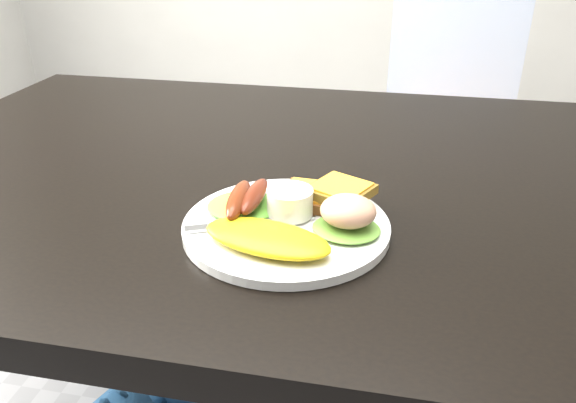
{
  "coord_description": "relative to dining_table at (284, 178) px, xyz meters",
  "views": [
    {
      "loc": [
        0.15,
        -0.71,
        1.06
      ],
      "look_at": [
        0.04,
        -0.17,
        0.78
      ],
      "focal_mm": 35.0,
      "sensor_mm": 36.0,
      "label": 1
    }
  ],
  "objects": [
    {
      "name": "fork",
      "position": [
        0.0,
        -0.19,
        0.03
      ],
      "size": [
        0.14,
        0.07,
        0.0
      ],
      "primitive_type": "cube",
      "rotation": [
        0.0,
        0.0,
        0.43
      ],
      "color": "#ADAFB7",
      "rests_on": "plate"
    },
    {
      "name": "dining_chair",
      "position": [
        0.32,
        0.99,
        -0.28
      ],
      "size": [
        0.44,
        0.44,
        0.05
      ],
      "primitive_type": "cube",
      "rotation": [
        0.0,
        0.0,
        -0.07
      ],
      "color": "#A06C4D",
      "rests_on": "ground"
    },
    {
      "name": "sausage_b",
      "position": [
        0.0,
        -0.16,
        0.05
      ],
      "size": [
        0.02,
        0.09,
        0.02
      ],
      "primitive_type": "ellipsoid",
      "rotation": [
        0.0,
        0.0,
        -0.03
      ],
      "color": "maroon",
      "rests_on": "lettuce_left"
    },
    {
      "name": "potato_salad",
      "position": [
        0.11,
        -0.19,
        0.06
      ],
      "size": [
        0.06,
        0.06,
        0.03
      ],
      "primitive_type": "ellipsoid",
      "rotation": [
        0.0,
        0.0,
        0.01
      ],
      "color": "beige",
      "rests_on": "lettuce_right"
    },
    {
      "name": "dining_table",
      "position": [
        0.0,
        0.0,
        0.0
      ],
      "size": [
        1.2,
        0.8,
        0.04
      ],
      "primitive_type": "cube",
      "color": "black",
      "rests_on": "ground"
    },
    {
      "name": "plate",
      "position": [
        0.04,
        -0.18,
        0.03
      ],
      "size": [
        0.23,
        0.23,
        0.01
      ],
      "primitive_type": "cylinder",
      "color": "white",
      "rests_on": "dining_table"
    },
    {
      "name": "omelette",
      "position": [
        0.03,
        -0.23,
        0.04
      ],
      "size": [
        0.15,
        0.09,
        0.02
      ],
      "primitive_type": "ellipsoid",
      "rotation": [
        0.0,
        0.0,
        -0.23
      ],
      "color": "yellow",
      "rests_on": "plate"
    },
    {
      "name": "toast_b",
      "position": [
        0.09,
        -0.13,
        0.05
      ],
      "size": [
        0.09,
        0.09,
        0.01
      ],
      "primitive_type": "cube",
      "rotation": [
        0.0,
        0.0,
        -0.46
      ],
      "color": "olive",
      "rests_on": "toast_a"
    },
    {
      "name": "toast_a",
      "position": [
        0.06,
        -0.13,
        0.04
      ],
      "size": [
        0.07,
        0.07,
        0.01
      ],
      "primitive_type": "cube",
      "rotation": [
        0.0,
        0.0,
        -0.07
      ],
      "color": "brown",
      "rests_on": "plate"
    },
    {
      "name": "ramekin",
      "position": [
        0.04,
        -0.17,
        0.05
      ],
      "size": [
        0.06,
        0.06,
        0.03
      ],
      "primitive_type": "cylinder",
      "rotation": [
        0.0,
        0.0,
        0.23
      ],
      "color": "white",
      "rests_on": "plate"
    },
    {
      "name": "person",
      "position": [
        -0.17,
        0.49,
        -0.04
      ],
      "size": [
        0.57,
        0.46,
        1.38
      ],
      "primitive_type": "imported",
      "rotation": [
        0.0,
        0.0,
        2.84
      ],
      "color": "navy",
      "rests_on": "ground"
    },
    {
      "name": "lettuce_right",
      "position": [
        0.11,
        -0.19,
        0.04
      ],
      "size": [
        0.08,
        0.07,
        0.01
      ],
      "primitive_type": "ellipsoid",
      "rotation": [
        0.0,
        0.0,
        -0.07
      ],
      "color": "olive",
      "rests_on": "plate"
    },
    {
      "name": "lettuce_left",
      "position": [
        -0.01,
        -0.16,
        0.04
      ],
      "size": [
        0.1,
        0.09,
        0.01
      ],
      "primitive_type": "ellipsoid",
      "rotation": [
        0.0,
        0.0,
        0.19
      ],
      "color": "#4C971C",
      "rests_on": "plate"
    },
    {
      "name": "sausage_a",
      "position": [
        -0.01,
        -0.18,
        0.05
      ],
      "size": [
        0.03,
        0.09,
        0.02
      ],
      "primitive_type": "ellipsoid",
      "rotation": [
        0.0,
        0.0,
        0.08
      ],
      "color": "maroon",
      "rests_on": "lettuce_left"
    }
  ]
}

